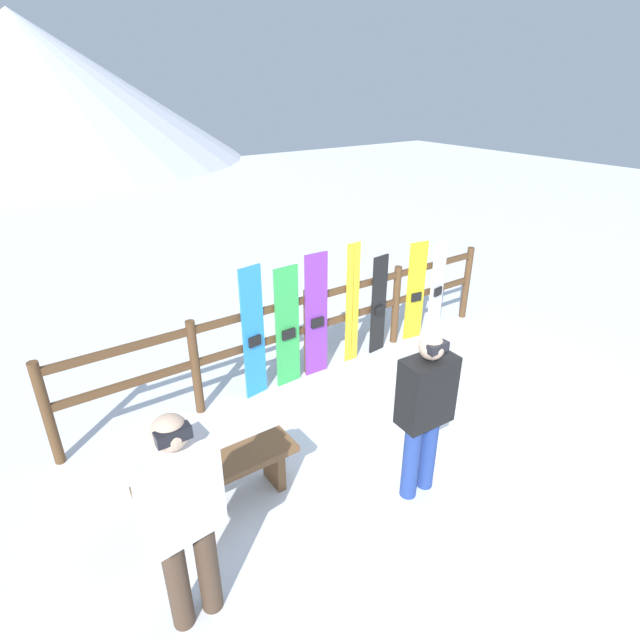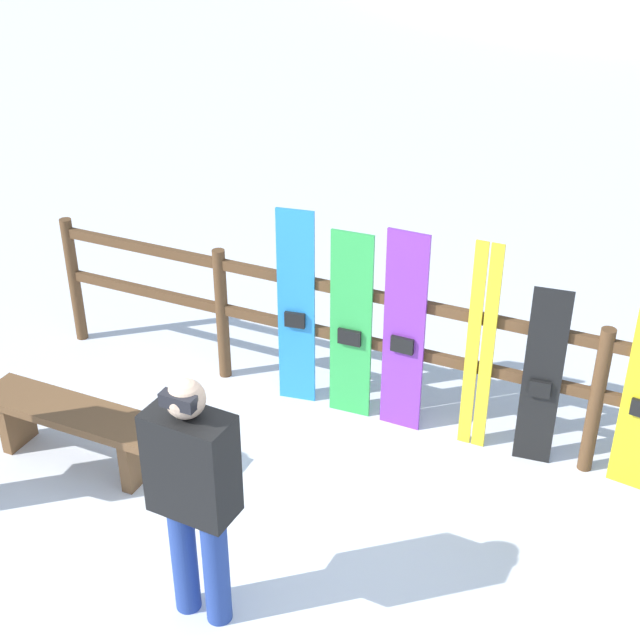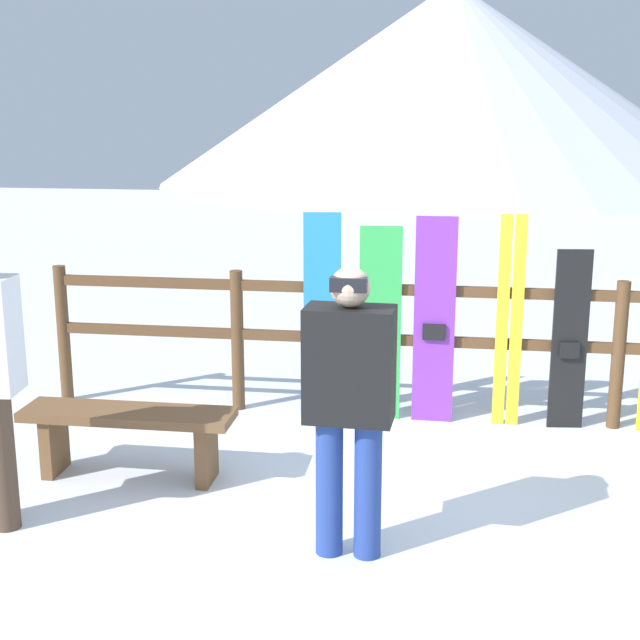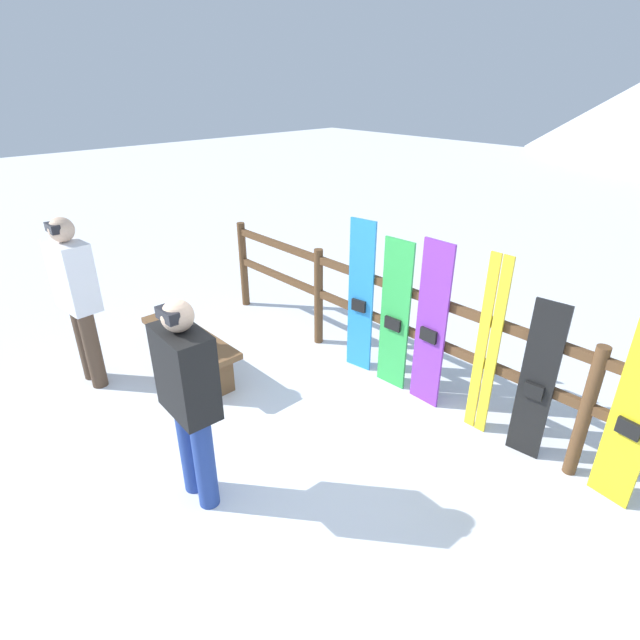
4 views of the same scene
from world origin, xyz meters
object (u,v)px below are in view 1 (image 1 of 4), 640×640
Objects in this scene: bench at (220,476)px; snowboard_yellow at (415,292)px; snowboard_white at (437,287)px; snowboard_purple at (316,316)px; snowboard_blue at (253,334)px; snowboard_black_stripe at (379,305)px; person_black at (425,407)px; person_white at (183,511)px; ski_pair_yellow at (352,304)px; snowboard_green at (287,328)px.

bench is 0.97× the size of snowboard_yellow.
snowboard_purple is at bearing 179.99° from snowboard_white.
snowboard_blue is (1.07, 1.37, 0.45)m from bench.
snowboard_black_stripe is at bearing -0.01° from snowboard_purple.
snowboard_blue is 2.95m from snowboard_white.
snowboard_black_stripe is (1.39, 2.18, -0.23)m from person_black.
person_white is at bearing -138.81° from snowboard_purple.
person_black is at bearing -78.05° from snowboard_blue.
snowboard_purple is 0.55m from ski_pair_yellow.
snowboard_black_stripe is at bearing 25.13° from bench.
ski_pair_yellow is at bearing 179.87° from snowboard_white.
ski_pair_yellow reaches higher than bench.
person_white is 1.07× the size of snowboard_purple.
snowboard_green is 1.05× the size of snowboard_yellow.
person_black is 1.11× the size of snowboard_yellow.
ski_pair_yellow is 0.46m from snowboard_black_stripe.
ski_pair_yellow reaches higher than snowboard_blue.
snowboard_purple is 2.10m from snowboard_white.
snowboard_green is 0.41m from snowboard_purple.
snowboard_blue is 0.85m from snowboard_purple.
person_black reaches higher than snowboard_yellow.
bench is at bearing -144.52° from snowboard_purple.
person_white is at bearing -133.65° from snowboard_green.
snowboard_purple is 1.11× the size of snowboard_yellow.
bench is 1.16m from person_white.
person_black reaches higher than bench.
snowboard_yellow is 0.43m from snowboard_white.
snowboard_purple is 1.16× the size of snowboard_black_stripe.
snowboard_yellow is (0.67, 0.00, 0.03)m from snowboard_black_stripe.
snowboard_blue reaches higher than snowboard_black_stripe.
snowboard_white is at bearing -0.00° from snowboard_green.
ski_pair_yellow is at bearing 179.82° from snowboard_yellow.
snowboard_white is (2.10, -0.00, -0.10)m from snowboard_purple.
ski_pair_yellow is (1.41, 0.00, 0.01)m from snowboard_blue.
snowboard_black_stripe reaches higher than bench.
person_white reaches higher than ski_pair_yellow.
person_black is 2.39m from ski_pair_yellow.
snowboard_blue reaches higher than bench.
snowboard_yellow is 1.03× the size of snowboard_white.
snowboard_black_stripe is (1.41, -0.00, -0.07)m from snowboard_green.
snowboard_yellow is (3.59, 1.37, 0.37)m from bench.
person_white reaches higher than snowboard_green.
snowboard_blue is at bearing 101.95° from person_black.
person_black is 1.15× the size of snowboard_white.
snowboard_white is (0.43, -0.00, -0.02)m from snowboard_yellow.
snowboard_purple is at bearing 180.00° from snowboard_yellow.
ski_pair_yellow is 1.18× the size of snowboard_black_stripe.
snowboard_black_stripe is 0.67m from snowboard_yellow.
ski_pair_yellow is (0.96, 0.00, 0.06)m from snowboard_green.
ski_pair_yellow is 1.16× the size of snowboard_white.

